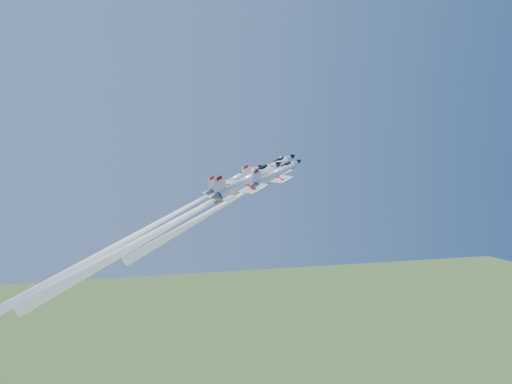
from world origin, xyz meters
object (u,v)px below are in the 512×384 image
object	(u,v)px
jet_lead	(197,210)
jet_right	(229,201)
jet_left	(139,233)
jet_slot	(179,219)

from	to	relation	value
jet_lead	jet_right	bearing A→B (deg)	18.87
jet_lead	jet_right	distance (m)	7.26
jet_left	jet_right	xyz separation A→B (m)	(15.90, -2.52, 5.54)
jet_slot	jet_lead	bearing A→B (deg)	119.24
jet_slot	jet_right	bearing A→B (deg)	72.98
jet_right	jet_slot	distance (m)	9.96
jet_right	jet_slot	xyz separation A→B (m)	(-9.40, -1.66, -2.85)
jet_right	jet_slot	world-z (taller)	jet_slot
jet_lead	jet_left	xyz separation A→B (m)	(-10.86, -2.36, -3.65)
jet_left	jet_lead	bearing A→B (deg)	75.19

